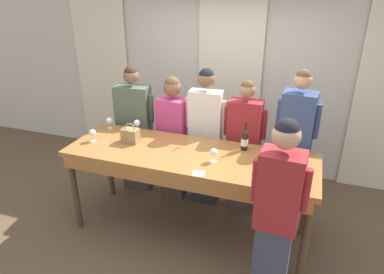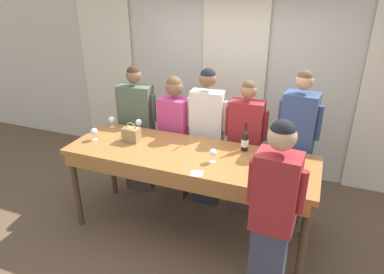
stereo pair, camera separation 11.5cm
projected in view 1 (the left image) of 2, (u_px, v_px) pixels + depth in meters
The scene contains 21 objects.
ground_plane at pixel (190, 230), 4.05m from camera, with size 18.00×18.00×0.00m, color brown.
wall_back at pixel (230, 78), 5.03m from camera, with size 12.00×0.06×2.80m.
curtain_panel_left at pixel (103, 72), 5.65m from camera, with size 0.93×0.03×2.69m.
curtain_panel_center at pixel (229, 83), 5.00m from camera, with size 0.93×0.03×2.69m.
tasting_bar at pixel (189, 162), 3.66m from camera, with size 2.68×0.89×1.02m.
wine_bottle at pixel (245, 139), 3.67m from camera, with size 0.08×0.08×0.33m.
handbag at pixel (130, 135), 3.86m from camera, with size 0.19×0.13×0.23m.
wine_glass_front_left at pixel (268, 158), 3.32m from camera, with size 0.08×0.08×0.14m.
wine_glass_front_mid at pixel (93, 133), 3.88m from camera, with size 0.08×0.08×0.14m.
wine_glass_front_right at pixel (109, 121), 4.23m from camera, with size 0.08×0.08×0.14m.
wine_glass_center_left at pixel (214, 153), 3.43m from camera, with size 0.08×0.08×0.14m.
wine_glass_center_mid at pixel (137, 123), 4.15m from camera, with size 0.08×0.08×0.14m.
wine_glass_center_right at pixel (277, 144), 3.62m from camera, with size 0.08×0.08×0.14m.
napkin at pixel (199, 173), 3.24m from camera, with size 0.13×0.13×0.00m.
pen at pixel (176, 149), 3.72m from camera, with size 0.04×0.13×0.01m.
guest_olive_jacket at pixel (135, 130), 4.55m from camera, with size 0.55×0.29×1.74m.
guest_pink_top at pixel (173, 137), 4.40m from camera, with size 0.48×0.28×1.66m.
guest_cream_sweater at pixel (205, 136), 4.23m from camera, with size 0.51×0.23×1.79m.
guest_striped_shirt at pixel (243, 147), 4.12m from camera, with size 0.50×0.23×1.69m.
guest_navy_coat at pixel (294, 148), 3.91m from camera, with size 0.48×0.30×1.86m.
host_pouring at pixel (277, 215), 2.79m from camera, with size 0.46×0.27×1.78m.
Camera 1 is at (1.11, -3.06, 2.66)m, focal length 32.00 mm.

